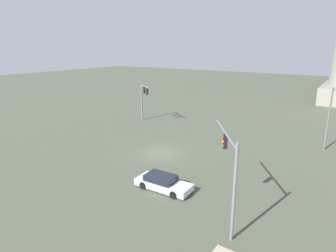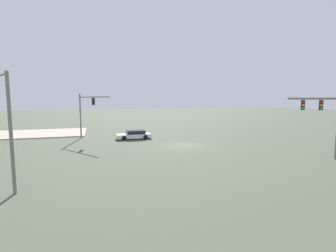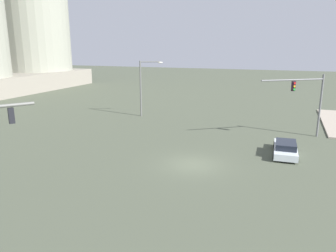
# 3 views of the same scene
# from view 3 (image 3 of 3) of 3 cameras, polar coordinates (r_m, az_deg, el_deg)

# --- Properties ---
(ground_plane) EXTENTS (215.31, 215.31, 0.00)m
(ground_plane) POSITION_cam_3_polar(r_m,az_deg,el_deg) (25.64, 4.40, -6.80)
(ground_plane) COLOR #474D3D
(traffic_signal_near_corner) EXTENTS (3.95, 5.73, 6.36)m
(traffic_signal_near_corner) POSITION_cam_3_polar(r_m,az_deg,el_deg) (34.81, 23.40, 5.08)
(traffic_signal_near_corner) COLOR slate
(traffic_signal_near_corner) RESTS_ON ground
(streetlamp_curved_arm) EXTENTS (1.57, 2.74, 7.22)m
(streetlamp_curved_arm) POSITION_cam_3_polar(r_m,az_deg,el_deg) (42.40, -4.33, 7.49)
(streetlamp_curved_arm) COLOR #5F605E
(streetlamp_curved_arm) RESTS_ON ground
(sedan_car_approaching) EXTENTS (4.86, 2.08, 1.21)m
(sedan_car_approaching) POSITION_cam_3_polar(r_m,az_deg,el_deg) (29.36, 20.03, -3.72)
(sedan_car_approaching) COLOR silver
(sedan_car_approaching) RESTS_ON ground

